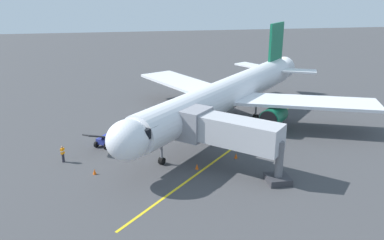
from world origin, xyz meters
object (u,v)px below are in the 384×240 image
(belt_loader_near_nose, at_px, (106,139))
(safety_cone_wing_port, at_px, (236,156))
(safety_cone_nose_right, at_px, (95,172))
(ground_crew_wing_walker, at_px, (117,146))
(ground_crew_marshaller, at_px, (63,154))
(ground_crew_loader, at_px, (162,110))
(safety_cone_nose_left, at_px, (197,166))
(airplane, at_px, (228,94))
(jet_bridge, at_px, (223,131))

(belt_loader_near_nose, distance_m, safety_cone_wing_port, 14.31)
(safety_cone_nose_right, xyz_separation_m, safety_cone_wing_port, (-13.95, -1.17, 0.00))
(ground_crew_wing_walker, bearing_deg, belt_loader_near_nose, -65.02)
(ground_crew_wing_walker, height_order, safety_cone_nose_right, ground_crew_wing_walker)
(ground_crew_marshaller, height_order, ground_crew_wing_walker, same)
(ground_crew_loader, distance_m, belt_loader_near_nose, 11.68)
(safety_cone_nose_left, bearing_deg, ground_crew_marshaller, -17.04)
(airplane, xyz_separation_m, belt_loader_near_nose, (14.89, 4.28, -3.29))
(safety_cone_wing_port, bearing_deg, ground_crew_loader, -68.41)
(jet_bridge, relative_size, safety_cone_nose_left, 17.67)
(jet_bridge, distance_m, safety_cone_nose_left, 4.26)
(airplane, distance_m, safety_cone_nose_right, 19.70)
(airplane, height_order, ground_crew_loader, airplane)
(ground_crew_wing_walker, xyz_separation_m, belt_loader_near_nose, (1.19, -2.56, -0.17))
(airplane, distance_m, jet_bridge, 12.50)
(jet_bridge, bearing_deg, ground_crew_loader, -76.60)
(jet_bridge, height_order, belt_loader_near_nose, jet_bridge)
(ground_crew_wing_walker, bearing_deg, ground_crew_loader, -116.76)
(airplane, bearing_deg, ground_crew_wing_walker, 26.53)
(ground_crew_marshaller, bearing_deg, safety_cone_nose_left, 162.96)
(belt_loader_near_nose, distance_m, safety_cone_nose_left, 11.54)
(ground_crew_loader, distance_m, safety_cone_nose_left, 16.88)
(ground_crew_marshaller, xyz_separation_m, safety_cone_wing_port, (-17.14, 2.14, -0.61))
(safety_cone_nose_right, bearing_deg, ground_crew_loader, -116.30)
(jet_bridge, xyz_separation_m, safety_cone_wing_port, (-1.92, -1.86, -3.49))
(ground_crew_marshaller, height_order, belt_loader_near_nose, belt_loader_near_nose)
(safety_cone_wing_port, bearing_deg, airplane, -100.16)
(ground_crew_marshaller, bearing_deg, safety_cone_wing_port, 172.89)
(ground_crew_loader, bearing_deg, ground_crew_marshaller, 49.00)
(ground_crew_marshaller, distance_m, safety_cone_wing_port, 17.29)
(airplane, relative_size, safety_cone_wing_port, 60.71)
(ground_crew_loader, xyz_separation_m, safety_cone_nose_left, (-1.57, 16.79, -0.61))
(airplane, xyz_separation_m, safety_cone_nose_left, (6.18, 11.84, -3.73))
(ground_crew_marshaller, xyz_separation_m, safety_cone_nose_right, (-3.19, 3.31, -0.61))
(safety_cone_nose_right, bearing_deg, airplane, -144.51)
(safety_cone_nose_left, xyz_separation_m, safety_cone_nose_right, (9.58, -0.60, 0.00))
(safety_cone_nose_left, bearing_deg, safety_cone_nose_right, -3.60)
(ground_crew_marshaller, height_order, safety_cone_nose_right, ground_crew_marshaller)
(ground_crew_loader, bearing_deg, safety_cone_nose_left, 95.35)
(safety_cone_nose_left, xyz_separation_m, safety_cone_wing_port, (-4.37, -1.77, 0.00))
(airplane, xyz_separation_m, safety_cone_wing_port, (1.80, 10.06, -3.73))
(ground_crew_marshaller, relative_size, ground_crew_loader, 1.00)
(safety_cone_nose_right, distance_m, safety_cone_wing_port, 14.00)
(jet_bridge, xyz_separation_m, safety_cone_nose_right, (12.03, -0.69, -3.49))
(jet_bridge, bearing_deg, belt_loader_near_nose, -34.41)
(belt_loader_near_nose, relative_size, safety_cone_wing_port, 8.04)
(jet_bridge, bearing_deg, ground_crew_wing_walker, -27.03)
(ground_crew_wing_walker, bearing_deg, safety_cone_nose_right, 64.95)
(jet_bridge, xyz_separation_m, ground_crew_loader, (4.02, -16.88, -2.88))
(safety_cone_nose_left, height_order, safety_cone_nose_right, same)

